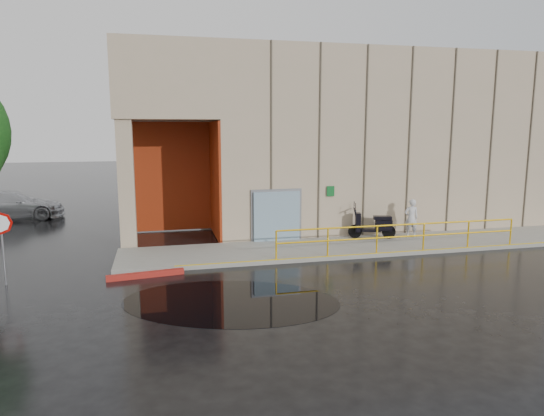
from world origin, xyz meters
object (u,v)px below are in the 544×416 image
at_px(person, 411,218).
at_px(car_c, 11,205).
at_px(red_curb, 146,275).
at_px(stop_sign, 1,231).
at_px(scooter, 373,218).

distance_m(person, car_c, 19.91).
bearing_deg(red_curb, stop_sign, 177.31).
xyz_separation_m(stop_sign, red_curb, (4.09, -0.19, -1.56)).
xyz_separation_m(person, red_curb, (-10.73, -2.70, -0.87)).
height_order(person, red_curb, person).
xyz_separation_m(scooter, red_curb, (-9.08, -2.87, -0.92)).
relative_size(person, red_curb, 0.67).
distance_m(scooter, car_c, 18.38).
height_order(stop_sign, red_curb, stop_sign).
bearing_deg(person, car_c, -17.89).
relative_size(person, stop_sign, 0.72).
distance_m(person, red_curb, 11.10).
bearing_deg(red_curb, car_c, 120.27).
relative_size(scooter, stop_sign, 0.89).
height_order(person, car_c, person).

